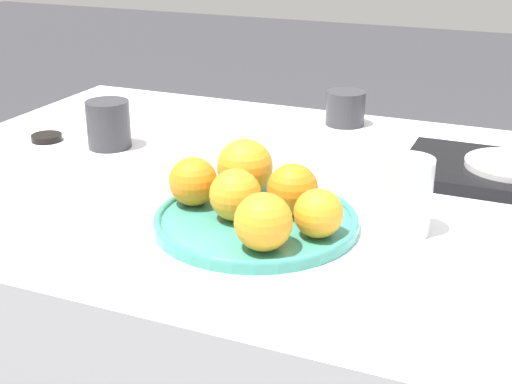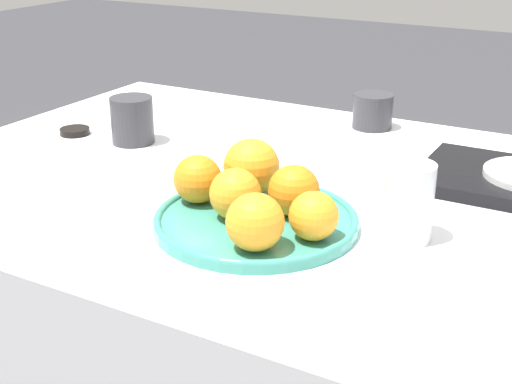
{
  "view_description": "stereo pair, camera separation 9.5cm",
  "coord_description": "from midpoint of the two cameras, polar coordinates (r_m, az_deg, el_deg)",
  "views": [
    {
      "loc": [
        0.3,
        -0.97,
        1.11
      ],
      "look_at": [
        -0.04,
        -0.17,
        0.76
      ],
      "focal_mm": 50.0,
      "sensor_mm": 36.0,
      "label": 1
    },
    {
      "loc": [
        0.39,
        -0.93,
        1.11
      ],
      "look_at": [
        -0.04,
        -0.17,
        0.76
      ],
      "focal_mm": 50.0,
      "sensor_mm": 36.0,
      "label": 2
    }
  ],
  "objects": [
    {
      "name": "fruit_platter",
      "position": [
        0.96,
        2.82,
        -2.31
      ],
      "size": [
        0.28,
        0.28,
        0.02
      ],
      "color": "teal",
      "rests_on": "table"
    },
    {
      "name": "cup_2",
      "position": [
        1.41,
        11.24,
        6.34
      ],
      "size": [
        0.08,
        0.08,
        0.07
      ],
      "color": "#333338",
      "rests_on": "table"
    },
    {
      "name": "water_glass",
      "position": [
        0.94,
        14.92,
        -0.85
      ],
      "size": [
        0.06,
        0.06,
        0.1
      ],
      "color": "silver",
      "rests_on": "table"
    },
    {
      "name": "orange_5",
      "position": [
        0.89,
        7.66,
        -1.98
      ],
      "size": [
        0.06,
        0.06,
        0.06
      ],
      "color": "orange",
      "rests_on": "fruit_platter"
    },
    {
      "name": "soy_dish",
      "position": [
        1.38,
        -12.42,
        4.74
      ],
      "size": [
        0.06,
        0.06,
        0.01
      ],
      "color": "black",
      "rests_on": "table"
    },
    {
      "name": "cup_0",
      "position": [
        1.3,
        -7.84,
        5.69
      ],
      "size": [
        0.08,
        0.08,
        0.08
      ],
      "color": "#333338",
      "rests_on": "table"
    },
    {
      "name": "orange_3",
      "position": [
        1.0,
        -2.0,
        0.99
      ],
      "size": [
        0.07,
        0.07,
        0.07
      ],
      "color": "orange",
      "rests_on": "fruit_platter"
    },
    {
      "name": "orange_2",
      "position": [
        1.03,
        2.27,
        1.99
      ],
      "size": [
        0.08,
        0.08,
        0.08
      ],
      "color": "orange",
      "rests_on": "fruit_platter"
    },
    {
      "name": "orange_4",
      "position": [
        0.86,
        3.07,
        -2.49
      ],
      "size": [
        0.07,
        0.07,
        0.07
      ],
      "color": "orange",
      "rests_on": "fruit_platter"
    },
    {
      "name": "orange_0",
      "position": [
        0.96,
        5.73,
        0.08
      ],
      "size": [
        0.07,
        0.07,
        0.07
      ],
      "color": "orange",
      "rests_on": "fruit_platter"
    },
    {
      "name": "orange_1",
      "position": [
        0.94,
        1.19,
        -0.22
      ],
      "size": [
        0.07,
        0.07,
        0.07
      ],
      "color": "orange",
      "rests_on": "fruit_platter"
    },
    {
      "name": "table",
      "position": [
        1.27,
        7.63,
        -14.94
      ],
      "size": [
        1.4,
        0.85,
        0.71
      ],
      "color": "white",
      "rests_on": "ground_plane"
    }
  ]
}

